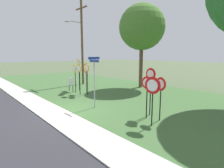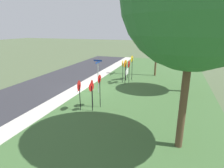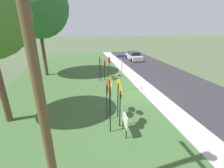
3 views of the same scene
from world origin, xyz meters
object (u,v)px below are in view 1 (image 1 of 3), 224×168
at_px(stop_sign_far_center, 86,72).
at_px(notice_board, 71,82).
at_px(street_name_post, 94,78).
at_px(oak_tree_left, 142,27).
at_px(stop_sign_far_right, 75,72).
at_px(utility_pole, 81,39).
at_px(yield_sign_near_left, 152,90).
at_px(stop_sign_near_left, 79,68).
at_px(stop_sign_near_right, 79,73).
at_px(yield_sign_far_right, 160,89).
at_px(yield_sign_near_right, 150,81).
at_px(stop_sign_far_left, 87,72).
at_px(yield_sign_far_left, 147,88).

height_order(stop_sign_far_center, notice_board, stop_sign_far_center).
distance_m(street_name_post, oak_tree_left, 9.23).
relative_size(stop_sign_far_right, utility_pole, 0.26).
xyz_separation_m(stop_sign_far_right, yield_sign_near_left, (9.03, -1.12, -0.06)).
height_order(stop_sign_near_left, oak_tree_left, oak_tree_left).
xyz_separation_m(stop_sign_near_right, stop_sign_far_center, (-0.09, 0.69, 0.05)).
xyz_separation_m(stop_sign_near_left, yield_sign_far_right, (9.25, -0.85, -0.50)).
xyz_separation_m(stop_sign_near_left, oak_tree_left, (2.31, 5.76, 3.77)).
relative_size(yield_sign_near_right, yield_sign_far_right, 1.18).
height_order(stop_sign_near_right, yield_sign_far_right, stop_sign_near_right).
bearing_deg(yield_sign_near_right, stop_sign_near_right, -178.24).
bearing_deg(stop_sign_near_right, yield_sign_near_left, -11.74).
relative_size(stop_sign_far_left, stop_sign_far_center, 1.03).
distance_m(yield_sign_far_left, notice_board, 8.96).
bearing_deg(stop_sign_far_center, oak_tree_left, 83.38).
relative_size(utility_pole, oak_tree_left, 1.14).
height_order(stop_sign_far_right, yield_sign_far_left, stop_sign_far_right).
distance_m(yield_sign_near_left, yield_sign_far_right, 0.92).
relative_size(stop_sign_near_right, yield_sign_far_left, 1.14).
xyz_separation_m(stop_sign_near_right, utility_pole, (-4.53, 2.96, 3.17)).
relative_size(stop_sign_near_left, yield_sign_near_left, 1.26).
height_order(street_name_post, utility_pole, utility_pole).
relative_size(yield_sign_near_left, utility_pole, 0.25).
bearing_deg(yield_sign_far_right, yield_sign_near_right, 170.11).
bearing_deg(stop_sign_far_right, notice_board, -169.55).
distance_m(yield_sign_near_left, utility_pole, 13.63).
distance_m(stop_sign_far_center, oak_tree_left, 7.15).
height_order(yield_sign_far_right, street_name_post, street_name_post).
xyz_separation_m(stop_sign_far_left, utility_pole, (-5.04, 2.55, 3.08)).
distance_m(stop_sign_far_right, yield_sign_near_right, 8.01).
distance_m(yield_sign_near_left, oak_tree_left, 11.16).
bearing_deg(stop_sign_far_right, stop_sign_far_left, 17.66).
distance_m(stop_sign_far_center, notice_board, 1.95).
bearing_deg(oak_tree_left, yield_sign_far_right, -43.59).
xyz_separation_m(stop_sign_near_right, yield_sign_far_right, (7.91, -0.11, -0.18)).
distance_m(stop_sign_far_center, yield_sign_far_right, 8.04).
xyz_separation_m(yield_sign_near_left, street_name_post, (-4.16, -0.26, 0.15)).
relative_size(stop_sign_near_left, stop_sign_far_left, 1.11).
bearing_deg(yield_sign_far_right, stop_sign_far_right, -172.66).
bearing_deg(stop_sign_near_left, oak_tree_left, 75.01).
bearing_deg(oak_tree_left, yield_sign_near_right, -46.02).
height_order(notice_board, oak_tree_left, oak_tree_left).
bearing_deg(notice_board, street_name_post, -9.61).
distance_m(stop_sign_far_right, yield_sign_far_left, 8.23).
bearing_deg(stop_sign_far_center, utility_pole, 156.60).
xyz_separation_m(stop_sign_far_left, yield_sign_near_left, (7.59, -1.42, -0.18)).
relative_size(stop_sign_near_right, stop_sign_far_right, 1.02).
bearing_deg(street_name_post, yield_sign_far_right, 16.70).
bearing_deg(yield_sign_near_right, yield_sign_far_left, -68.92).
relative_size(stop_sign_far_left, notice_board, 2.08).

